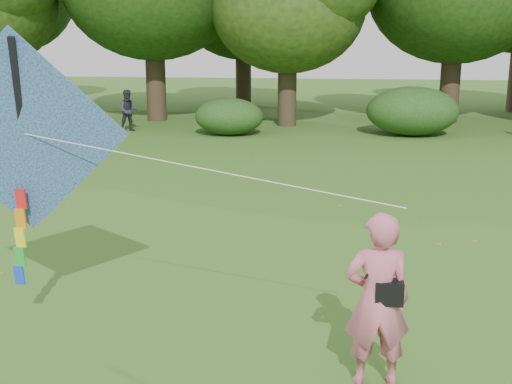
# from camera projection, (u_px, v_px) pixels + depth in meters

# --- Properties ---
(ground) EXTENTS (100.00, 100.00, 0.00)m
(ground) POSITION_uv_depth(u_px,v_px,m) (313.00, 350.00, 7.97)
(ground) COLOR #265114
(ground) RESTS_ON ground
(man_kite_flyer) EXTENTS (0.78, 0.57, 2.00)m
(man_kite_flyer) POSITION_uv_depth(u_px,v_px,m) (377.00, 301.00, 6.96)
(man_kite_flyer) COLOR #C55D73
(man_kite_flyer) RESTS_ON ground
(bystander_left) EXTENTS (1.01, 0.93, 1.66)m
(bystander_left) POSITION_uv_depth(u_px,v_px,m) (129.00, 111.00, 25.65)
(bystander_left) COLOR #252631
(bystander_left) RESTS_ON ground
(crossbody_bag) EXTENTS (0.43, 0.20, 0.75)m
(crossbody_bag) POSITION_uv_depth(u_px,v_px,m) (389.00, 291.00, 6.89)
(crossbody_bag) COLOR black
(crossbody_bag) RESTS_ON ground
(flying_kite) EXTENTS (5.89, 1.22, 3.30)m
(flying_kite) POSITION_uv_depth(u_px,v_px,m) (23.00, 137.00, 7.90)
(flying_kite) COLOR #2633A5
(flying_kite) RESTS_ON ground
(shrub_band) EXTENTS (39.15, 3.22, 1.88)m
(shrub_band) POSITION_uv_depth(u_px,v_px,m) (315.00, 113.00, 24.80)
(shrub_band) COLOR #264919
(shrub_band) RESTS_ON ground
(fallen_leaves) EXTENTS (10.99, 12.81, 0.01)m
(fallen_leaves) POSITION_uv_depth(u_px,v_px,m) (295.00, 275.00, 10.44)
(fallen_leaves) COLOR olive
(fallen_leaves) RESTS_ON ground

